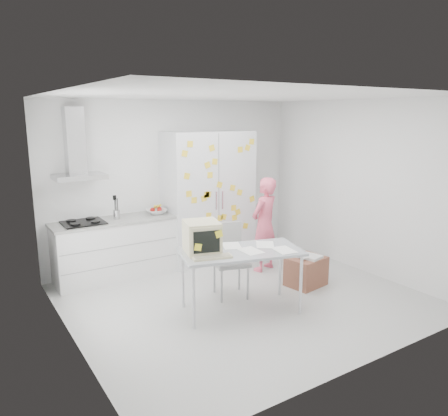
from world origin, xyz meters
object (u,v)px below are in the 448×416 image
desk (217,244)px  chair (229,255)px  person (264,224)px  cardboard_box (306,271)px

desk → chair: 0.69m
person → chair: bearing=8.6°
person → cardboard_box: (0.12, -0.86, -0.53)m
cardboard_box → person: bearing=97.7°
person → chair: size_ratio=1.50×
person → chair: person is taller
person → desk: (-1.46, -0.92, 0.15)m
desk → chair: (0.45, 0.41, -0.34)m
chair → cardboard_box: 1.23m
chair → cardboard_box: size_ratio=1.69×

